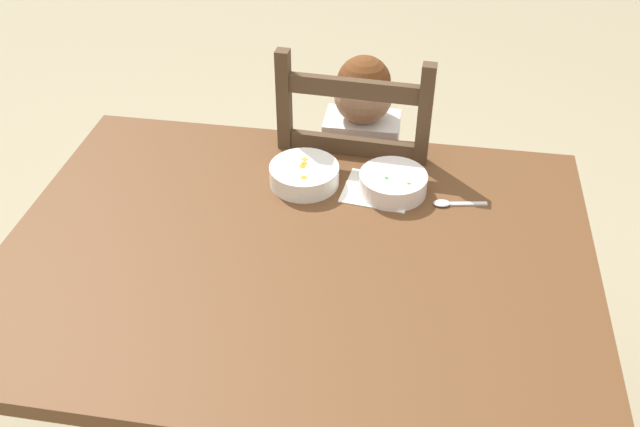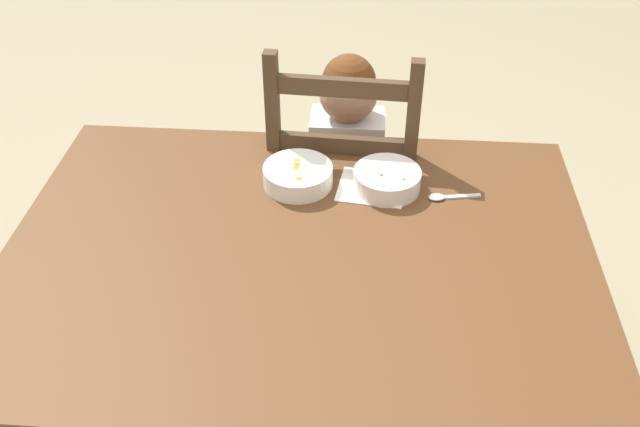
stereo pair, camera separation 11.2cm
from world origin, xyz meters
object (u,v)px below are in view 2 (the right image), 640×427
(dining_table, at_px, (299,280))
(bowl_of_peas, at_px, (387,179))
(bowl_of_carrots, at_px, (298,175))
(spoon, at_px, (444,197))
(child_figure, at_px, (346,159))
(dining_chair, at_px, (344,200))

(dining_table, distance_m, bowl_of_peas, 0.35)
(dining_table, bearing_deg, bowl_of_carrots, 96.05)
(bowl_of_carrots, height_order, spoon, bowl_of_carrots)
(bowl_of_carrots, bearing_deg, spoon, -5.02)
(dining_table, bearing_deg, child_figure, 81.03)
(dining_table, relative_size, dining_chair, 1.33)
(bowl_of_peas, bearing_deg, spoon, -12.69)
(child_figure, bearing_deg, bowl_of_carrots, -111.58)
(dining_table, height_order, child_figure, child_figure)
(dining_table, distance_m, dining_chair, 0.59)
(dining_chair, bearing_deg, bowl_of_carrots, -110.92)
(dining_chair, xyz_separation_m, child_figure, (0.00, -0.00, 0.16))
(dining_chair, bearing_deg, bowl_of_peas, -68.04)
(dining_table, relative_size, child_figure, 1.44)
(dining_table, distance_m, spoon, 0.43)
(child_figure, bearing_deg, dining_table, -98.97)
(bowl_of_carrots, relative_size, spoon, 1.31)
(dining_chair, relative_size, bowl_of_carrots, 5.71)
(bowl_of_peas, distance_m, spoon, 0.15)
(dining_chair, distance_m, bowl_of_peas, 0.43)
(child_figure, xyz_separation_m, bowl_of_carrots, (-0.12, -0.29, 0.14))
(dining_table, height_order, bowl_of_carrots, bowl_of_carrots)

